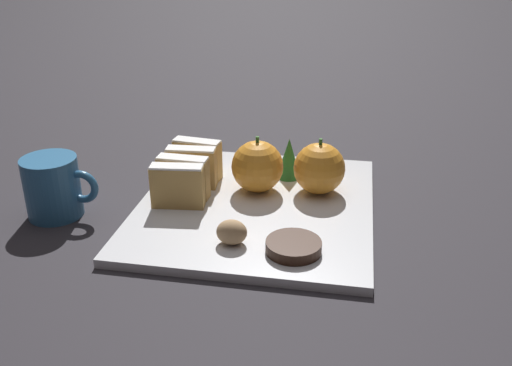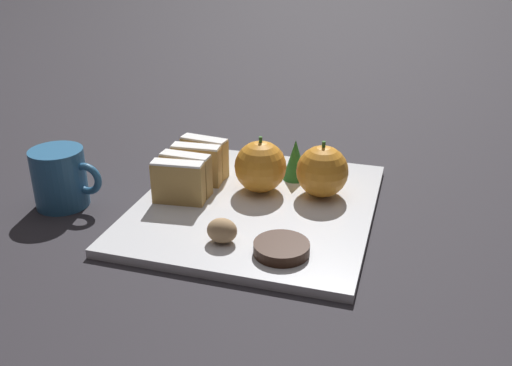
{
  "view_description": "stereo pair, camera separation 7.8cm",
  "coord_description": "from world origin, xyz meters",
  "px_view_note": "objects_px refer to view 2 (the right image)",
  "views": [
    {
      "loc": [
        0.13,
        -0.7,
        0.37
      ],
      "look_at": [
        0.0,
        0.0,
        0.04
      ],
      "focal_mm": 40.0,
      "sensor_mm": 36.0,
      "label": 1
    },
    {
      "loc": [
        0.2,
        -0.68,
        0.37
      ],
      "look_at": [
        0.0,
        0.0,
        0.04
      ],
      "focal_mm": 40.0,
      "sensor_mm": 36.0,
      "label": 2
    }
  ],
  "objects_px": {
    "walnut": "(222,231)",
    "chocolate_cookie": "(281,248)",
    "orange_near": "(260,167)",
    "orange_far": "(322,171)",
    "coffee_mug": "(61,178)"
  },
  "relations": [
    {
      "from": "orange_far",
      "to": "walnut",
      "type": "xyz_separation_m",
      "value": [
        -0.09,
        -0.16,
        -0.02
      ]
    },
    {
      "from": "walnut",
      "to": "chocolate_cookie",
      "type": "height_order",
      "value": "walnut"
    },
    {
      "from": "orange_near",
      "to": "coffee_mug",
      "type": "xyz_separation_m",
      "value": [
        -0.26,
        -0.1,
        -0.01
      ]
    },
    {
      "from": "walnut",
      "to": "chocolate_cookie",
      "type": "xyz_separation_m",
      "value": [
        0.08,
        -0.01,
        -0.01
      ]
    },
    {
      "from": "orange_far",
      "to": "coffee_mug",
      "type": "bearing_deg",
      "value": -162.25
    },
    {
      "from": "coffee_mug",
      "to": "orange_near",
      "type": "bearing_deg",
      "value": 21.31
    },
    {
      "from": "chocolate_cookie",
      "to": "coffee_mug",
      "type": "relative_size",
      "value": 0.65
    },
    {
      "from": "orange_far",
      "to": "coffee_mug",
      "type": "distance_m",
      "value": 0.37
    },
    {
      "from": "walnut",
      "to": "orange_near",
      "type": "bearing_deg",
      "value": 88.44
    },
    {
      "from": "orange_near",
      "to": "chocolate_cookie",
      "type": "distance_m",
      "value": 0.18
    },
    {
      "from": "orange_near",
      "to": "walnut",
      "type": "xyz_separation_m",
      "value": [
        -0.0,
        -0.15,
        -0.02
      ]
    },
    {
      "from": "walnut",
      "to": "coffee_mug",
      "type": "bearing_deg",
      "value": 168.69
    },
    {
      "from": "orange_near",
      "to": "orange_far",
      "type": "xyz_separation_m",
      "value": [
        0.09,
        0.01,
        -0.0
      ]
    },
    {
      "from": "orange_near",
      "to": "chocolate_cookie",
      "type": "relative_size",
      "value": 1.24
    },
    {
      "from": "orange_near",
      "to": "coffee_mug",
      "type": "height_order",
      "value": "orange_near"
    }
  ]
}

